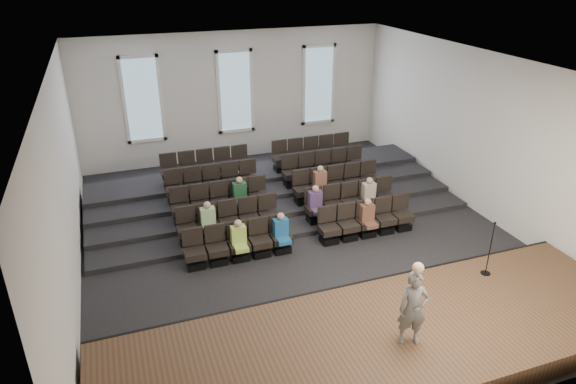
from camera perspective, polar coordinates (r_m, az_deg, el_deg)
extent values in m
plane|color=black|center=(15.14, 1.12, -4.99)|extent=(14.00, 14.00, 0.00)
cube|color=white|center=(13.37, 1.30, 13.96)|extent=(12.00, 14.00, 0.02)
cube|color=silver|center=(20.48, -5.90, 10.51)|extent=(12.00, 0.04, 5.00)
cube|color=silver|center=(8.66, 18.32, -12.22)|extent=(12.00, 0.04, 5.00)
cube|color=silver|center=(13.32, -23.78, 0.41)|extent=(0.04, 14.00, 5.00)
cube|color=silver|center=(17.05, 20.59, 6.08)|extent=(0.04, 14.00, 5.00)
cube|color=#4D3621|center=(11.25, 10.73, -16.06)|extent=(11.80, 3.60, 0.50)
cube|color=black|center=(12.45, 6.66, -11.16)|extent=(11.80, 0.06, 0.52)
cube|color=black|center=(17.05, -1.64, -1.10)|extent=(11.80, 4.80, 0.15)
cube|color=black|center=(17.47, -2.18, -0.17)|extent=(11.80, 3.75, 0.30)
cube|color=black|center=(17.89, -2.70, 0.72)|extent=(11.80, 2.70, 0.45)
cube|color=black|center=(18.32, -3.19, 1.57)|extent=(11.80, 1.65, 0.60)
cube|color=black|center=(13.92, -10.21, -7.88)|extent=(0.47, 0.43, 0.20)
cube|color=black|center=(13.76, -10.31, -6.79)|extent=(0.55, 0.50, 0.19)
cube|color=black|center=(13.73, -10.59, -4.89)|extent=(0.55, 0.08, 0.50)
cube|color=black|center=(14.00, -7.78, -7.48)|extent=(0.47, 0.43, 0.20)
cube|color=black|center=(13.84, -7.85, -6.39)|extent=(0.55, 0.50, 0.19)
cube|color=black|center=(13.82, -8.14, -4.51)|extent=(0.55, 0.08, 0.50)
cube|color=black|center=(14.11, -5.39, -7.07)|extent=(0.47, 0.43, 0.20)
cube|color=black|center=(13.95, -5.44, -5.99)|extent=(0.55, 0.50, 0.19)
cube|color=black|center=(13.92, -5.73, -4.12)|extent=(0.55, 0.08, 0.50)
cube|color=black|center=(14.24, -3.04, -6.66)|extent=(0.47, 0.43, 0.20)
cube|color=black|center=(14.08, -3.07, -5.59)|extent=(0.55, 0.50, 0.19)
cube|color=black|center=(14.05, -3.36, -3.74)|extent=(0.55, 0.08, 0.50)
cube|color=black|center=(14.39, -0.74, -6.25)|extent=(0.47, 0.43, 0.20)
cube|color=black|center=(14.24, -0.75, -5.18)|extent=(0.55, 0.50, 0.19)
cube|color=black|center=(14.21, -1.03, -3.35)|extent=(0.55, 0.08, 0.50)
cube|color=black|center=(14.86, 4.57, -5.26)|extent=(0.47, 0.43, 0.20)
cube|color=black|center=(14.71, 4.61, -4.21)|extent=(0.55, 0.50, 0.19)
cube|color=black|center=(14.68, 4.34, -2.44)|extent=(0.55, 0.08, 0.50)
cube|color=black|center=(15.09, 6.66, -4.85)|extent=(0.47, 0.43, 0.20)
cube|color=black|center=(14.94, 6.72, -3.82)|extent=(0.55, 0.50, 0.19)
cube|color=black|center=(14.91, 6.45, -2.07)|extent=(0.55, 0.08, 0.50)
cube|color=black|center=(15.34, 8.69, -4.45)|extent=(0.47, 0.43, 0.20)
cube|color=black|center=(15.19, 8.76, -3.43)|extent=(0.55, 0.50, 0.19)
cube|color=black|center=(15.17, 8.49, -1.72)|extent=(0.55, 0.08, 0.50)
cube|color=black|center=(15.61, 10.64, -4.06)|extent=(0.47, 0.43, 0.20)
cube|color=black|center=(15.46, 10.73, -3.06)|extent=(0.55, 0.50, 0.19)
cube|color=black|center=(15.44, 10.47, -1.37)|extent=(0.55, 0.08, 0.50)
cube|color=black|center=(15.89, 12.52, -3.68)|extent=(0.47, 0.43, 0.20)
cube|color=black|center=(15.75, 12.63, -2.69)|extent=(0.55, 0.50, 0.19)
cube|color=black|center=(15.73, 12.37, -1.04)|extent=(0.55, 0.08, 0.50)
cube|color=black|center=(14.74, -10.99, -5.28)|extent=(0.47, 0.43, 0.20)
cube|color=black|center=(14.59, -11.09, -4.22)|extent=(0.55, 0.50, 0.19)
cube|color=black|center=(14.58, -11.36, -2.43)|extent=(0.55, 0.08, 0.50)
cube|color=black|center=(14.82, -8.70, -4.92)|extent=(0.47, 0.43, 0.20)
cube|color=black|center=(14.67, -8.78, -3.87)|extent=(0.55, 0.50, 0.19)
cube|color=black|center=(14.66, -9.05, -2.09)|extent=(0.55, 0.08, 0.50)
cube|color=black|center=(14.92, -6.44, -4.56)|extent=(0.47, 0.43, 0.20)
cube|color=black|center=(14.77, -6.50, -3.51)|extent=(0.55, 0.50, 0.19)
cube|color=black|center=(14.76, -6.77, -1.74)|extent=(0.55, 0.08, 0.50)
cube|color=black|center=(15.04, -4.22, -4.19)|extent=(0.47, 0.43, 0.20)
cube|color=black|center=(14.89, -4.26, -3.15)|extent=(0.55, 0.50, 0.19)
cube|color=black|center=(14.88, -4.53, -1.40)|extent=(0.55, 0.08, 0.50)
cube|color=black|center=(15.18, -2.04, -3.83)|extent=(0.47, 0.43, 0.20)
cube|color=black|center=(15.04, -2.06, -2.80)|extent=(0.55, 0.50, 0.19)
cube|color=black|center=(15.03, -2.33, -1.06)|extent=(0.55, 0.08, 0.50)
cube|color=black|center=(15.63, 3.03, -2.97)|extent=(0.47, 0.43, 0.20)
cube|color=black|center=(15.48, 3.06, -1.95)|extent=(0.55, 0.50, 0.19)
cube|color=black|center=(15.48, 2.80, -0.27)|extent=(0.55, 0.08, 0.50)
cube|color=black|center=(15.85, 5.04, -2.62)|extent=(0.47, 0.43, 0.20)
cube|color=black|center=(15.71, 5.08, -1.61)|extent=(0.55, 0.50, 0.19)
cube|color=black|center=(15.70, 4.82, 0.05)|extent=(0.55, 0.08, 0.50)
cube|color=black|center=(16.08, 6.99, -2.27)|extent=(0.47, 0.43, 0.20)
cube|color=black|center=(15.95, 7.05, -1.28)|extent=(0.55, 0.50, 0.19)
cube|color=black|center=(15.94, 6.79, 0.35)|extent=(0.55, 0.08, 0.50)
cube|color=black|center=(16.34, 8.88, -1.94)|extent=(0.47, 0.43, 0.20)
cube|color=black|center=(16.20, 8.95, -0.96)|extent=(0.55, 0.50, 0.19)
cube|color=black|center=(16.20, 8.70, 0.65)|extent=(0.55, 0.08, 0.50)
cube|color=black|center=(16.61, 10.71, -1.61)|extent=(0.47, 0.43, 0.20)
cube|color=black|center=(16.48, 10.79, -0.65)|extent=(0.55, 0.50, 0.19)
cube|color=black|center=(16.47, 10.55, 0.93)|extent=(0.55, 0.08, 0.50)
cube|color=black|center=(15.58, -11.69, -2.95)|extent=(0.47, 0.42, 0.20)
cube|color=black|center=(15.44, -11.79, -1.94)|extent=(0.55, 0.50, 0.19)
cube|color=black|center=(15.46, -12.04, -0.25)|extent=(0.55, 0.08, 0.50)
cube|color=black|center=(15.66, -9.52, -2.63)|extent=(0.47, 0.42, 0.20)
cube|color=black|center=(15.52, -9.60, -1.61)|extent=(0.55, 0.50, 0.19)
cube|color=black|center=(15.53, -9.86, 0.07)|extent=(0.55, 0.08, 0.50)
cube|color=black|center=(15.75, -7.38, -2.30)|extent=(0.47, 0.42, 0.20)
cube|color=black|center=(15.61, -7.45, -1.29)|extent=(0.55, 0.50, 0.19)
cube|color=black|center=(15.63, -7.70, 0.38)|extent=(0.55, 0.08, 0.50)
cube|color=black|center=(15.87, -5.27, -1.98)|extent=(0.47, 0.42, 0.20)
cube|color=black|center=(15.73, -5.32, -0.97)|extent=(0.55, 0.50, 0.19)
cube|color=black|center=(15.74, -5.57, 0.69)|extent=(0.55, 0.08, 0.50)
cube|color=black|center=(16.01, -3.20, -1.65)|extent=(0.47, 0.42, 0.20)
cube|color=black|center=(15.87, -3.23, -0.65)|extent=(0.55, 0.50, 0.19)
cube|color=black|center=(15.88, -3.48, 0.99)|extent=(0.55, 0.08, 0.50)
cube|color=black|center=(16.43, 1.65, -0.89)|extent=(0.47, 0.42, 0.20)
cube|color=black|center=(16.29, 1.66, 0.09)|extent=(0.55, 0.50, 0.19)
cube|color=black|center=(16.31, 1.41, 1.69)|extent=(0.55, 0.08, 0.50)
cube|color=black|center=(16.63, 3.57, -0.59)|extent=(0.47, 0.42, 0.20)
cube|color=black|center=(16.50, 3.60, 0.38)|extent=(0.55, 0.50, 0.19)
cube|color=black|center=(16.52, 3.36, 1.96)|extent=(0.55, 0.08, 0.50)
cube|color=black|center=(16.86, 5.45, -0.29)|extent=(0.47, 0.42, 0.20)
cube|color=black|center=(16.73, 5.49, 0.67)|extent=(0.55, 0.50, 0.19)
cube|color=black|center=(16.74, 5.25, 2.23)|extent=(0.55, 0.08, 0.50)
cube|color=black|center=(17.11, 7.28, 0.00)|extent=(0.47, 0.42, 0.20)
cube|color=black|center=(16.98, 7.33, 0.95)|extent=(0.55, 0.50, 0.19)
cube|color=black|center=(16.99, 7.09, 2.48)|extent=(0.55, 0.08, 0.50)
cube|color=black|center=(17.37, 9.05, 0.28)|extent=(0.47, 0.42, 0.20)
cube|color=black|center=(17.24, 9.12, 1.21)|extent=(0.55, 0.50, 0.19)
cube|color=black|center=(17.25, 8.88, 2.73)|extent=(0.55, 0.08, 0.50)
cube|color=black|center=(16.45, -12.31, -0.87)|extent=(0.47, 0.42, 0.20)
cube|color=black|center=(16.32, -12.40, 0.11)|extent=(0.55, 0.50, 0.19)
cube|color=black|center=(16.35, -12.64, 1.70)|extent=(0.55, 0.08, 0.50)
cube|color=black|center=(16.52, -10.26, -0.57)|extent=(0.47, 0.42, 0.20)
cube|color=black|center=(16.39, -10.34, 0.40)|extent=(0.55, 0.50, 0.19)
cube|color=black|center=(16.42, -10.58, 1.99)|extent=(0.55, 0.08, 0.50)
cube|color=black|center=(16.61, -8.23, -0.28)|extent=(0.47, 0.42, 0.20)
cube|color=black|center=(16.48, -8.29, 0.70)|extent=(0.55, 0.50, 0.19)
cube|color=black|center=(16.51, -8.53, 2.28)|extent=(0.55, 0.08, 0.50)
cube|color=black|center=(16.72, -6.22, 0.02)|extent=(0.47, 0.42, 0.20)
cube|color=black|center=(16.60, -6.27, 0.99)|extent=(0.55, 0.50, 0.19)
cube|color=black|center=(16.62, -6.51, 2.56)|extent=(0.55, 0.08, 0.50)
cube|color=black|center=(16.85, -4.24, 0.31)|extent=(0.47, 0.42, 0.20)
cube|color=black|center=(16.73, -4.28, 1.27)|extent=(0.55, 0.50, 0.19)
cube|color=black|center=(16.76, -4.52, 2.83)|extent=(0.55, 0.08, 0.50)
cube|color=black|center=(17.25, 0.39, 0.98)|extent=(0.47, 0.42, 0.20)
cube|color=black|center=(17.13, 0.40, 1.93)|extent=(0.55, 0.50, 0.19)
cube|color=black|center=(17.16, 0.16, 3.45)|extent=(0.55, 0.08, 0.50)
cube|color=black|center=(17.45, 2.24, 1.25)|extent=(0.47, 0.42, 0.20)
cube|color=black|center=(17.33, 2.26, 2.19)|extent=(0.55, 0.50, 0.19)
cube|color=black|center=(17.36, 2.03, 3.69)|extent=(0.55, 0.08, 0.50)
cube|color=black|center=(17.67, 4.05, 1.51)|extent=(0.47, 0.42, 0.20)
cube|color=black|center=(17.55, 4.08, 2.44)|extent=(0.55, 0.50, 0.19)
cube|color=black|center=(17.57, 3.85, 3.92)|extent=(0.55, 0.08, 0.50)
cube|color=black|center=(17.90, 5.81, 1.77)|extent=(0.47, 0.42, 0.20)
cube|color=black|center=(17.78, 5.86, 2.68)|extent=(0.55, 0.50, 0.19)
cube|color=black|center=(17.81, 5.63, 4.15)|extent=(0.55, 0.08, 0.50)
cube|color=black|center=(18.15, 7.53, 2.01)|extent=(0.47, 0.42, 0.20)
cube|color=black|center=(18.04, 7.59, 2.92)|extent=(0.55, 0.50, 0.19)
cube|color=black|center=(18.06, 7.36, 4.36)|extent=(0.55, 0.08, 0.50)
cube|color=black|center=(17.35, -12.86, 1.00)|extent=(0.47, 0.42, 0.20)
cube|color=black|center=(17.23, -12.96, 1.94)|extent=(0.55, 0.50, 0.19)
cube|color=black|center=(17.27, -13.18, 3.45)|extent=(0.55, 0.08, 0.50)
cube|color=black|center=(17.41, -10.91, 1.27)|extent=(0.47, 0.42, 0.20)
cube|color=black|center=(17.29, -11.00, 2.22)|extent=(0.55, 0.50, 0.19)
cube|color=black|center=(17.33, -11.22, 3.72)|extent=(0.55, 0.08, 0.50)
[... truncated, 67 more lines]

